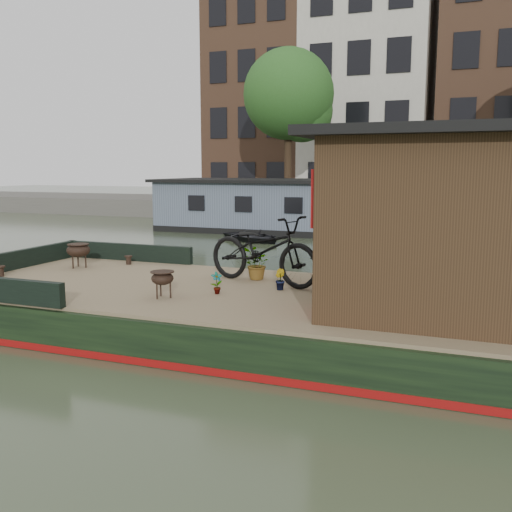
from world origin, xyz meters
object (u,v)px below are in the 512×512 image
(cabin, at_px, (468,220))
(dinghy, at_px, (253,233))
(brazier_rear, at_px, (79,256))
(brazier_front, at_px, (163,284))
(potted_plant_a, at_px, (217,283))
(bicycle, at_px, (263,249))

(cabin, distance_m, dinghy, 12.92)
(brazier_rear, bearing_deg, cabin, -6.63)
(cabin, xyz_separation_m, brazier_front, (-4.22, -0.87, -1.03))
(cabin, relative_size, brazier_rear, 8.51)
(brazier_front, bearing_deg, dinghy, 104.83)
(dinghy, bearing_deg, brazier_front, -134.46)
(cabin, distance_m, potted_plant_a, 3.74)
(potted_plant_a, distance_m, dinghy, 11.54)
(dinghy, bearing_deg, brazier_rear, -148.25)
(cabin, height_order, bicycle, cabin)
(cabin, xyz_separation_m, potted_plant_a, (-3.57, -0.34, -1.06))
(bicycle, bearing_deg, brazier_front, 163.29)
(bicycle, height_order, dinghy, bicycle)
(potted_plant_a, relative_size, dinghy, 0.13)
(brazier_front, xyz_separation_m, brazier_rear, (-2.85, 1.69, 0.03))
(bicycle, xyz_separation_m, dinghy, (-4.06, 9.90, -0.95))
(brazier_front, height_order, dinghy, brazier_front)
(bicycle, relative_size, dinghy, 0.82)
(bicycle, distance_m, brazier_rear, 3.90)
(brazier_front, relative_size, dinghy, 0.15)
(bicycle, relative_size, brazier_front, 5.43)
(bicycle, xyz_separation_m, potted_plant_a, (-0.38, -1.02, -0.40))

